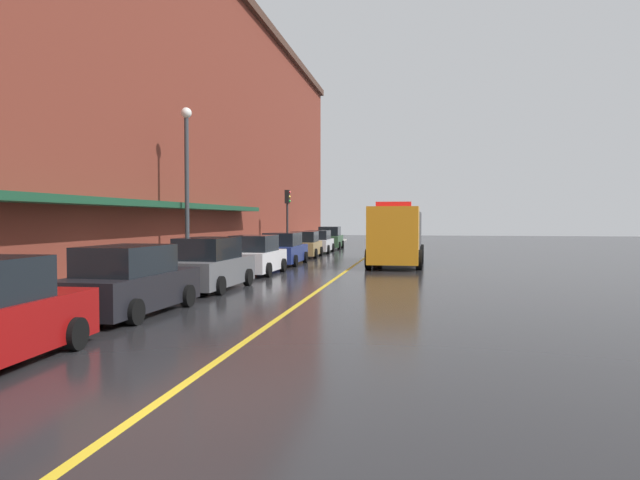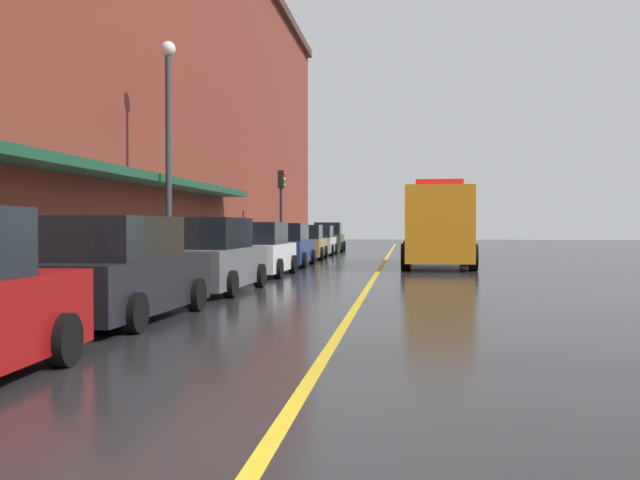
% 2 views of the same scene
% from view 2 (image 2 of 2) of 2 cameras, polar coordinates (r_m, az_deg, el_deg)
% --- Properties ---
extents(ground_plane, '(112.00, 112.00, 0.00)m').
position_cam_2_polar(ground_plane, '(30.38, 4.91, -2.00)').
color(ground_plane, '#232326').
extents(sidewalk_left, '(2.40, 70.00, 0.15)m').
position_cam_2_polar(sidewalk_left, '(31.21, -6.55, -1.79)').
color(sidewalk_left, '#ADA8A0').
rests_on(sidewalk_left, ground).
extents(lane_center_stripe, '(0.16, 70.00, 0.01)m').
position_cam_2_polar(lane_center_stripe, '(30.38, 4.91, -2.00)').
color(lane_center_stripe, gold).
rests_on(lane_center_stripe, ground).
extents(brick_building_left, '(10.66, 64.00, 16.55)m').
position_cam_2_polar(brick_building_left, '(32.81, -17.41, 12.73)').
color(brick_building_left, maroon).
rests_on(brick_building_left, ground).
extents(parked_car_1, '(2.19, 4.83, 1.84)m').
position_cam_2_polar(parked_car_1, '(13.23, -15.68, -2.44)').
color(parked_car_1, black).
rests_on(parked_car_1, ground).
extents(parked_car_2, '(2.16, 4.68, 1.87)m').
position_cam_2_polar(parked_car_2, '(18.38, -8.63, -1.37)').
color(parked_car_2, '#595B60').
rests_on(parked_car_2, ground).
extents(parked_car_3, '(2.18, 4.21, 1.78)m').
position_cam_2_polar(parked_car_3, '(24.06, -4.95, -0.86)').
color(parked_car_3, silver).
rests_on(parked_car_3, ground).
extents(parked_car_4, '(2.12, 4.75, 1.77)m').
position_cam_2_polar(parked_car_4, '(29.58, -2.75, -0.49)').
color(parked_car_4, navy).
rests_on(parked_car_4, ground).
extents(parked_car_5, '(2.05, 4.17, 1.70)m').
position_cam_2_polar(parked_car_5, '(35.69, -1.14, -0.25)').
color(parked_car_5, '#A5844C').
rests_on(parked_car_5, ground).
extents(parked_car_6, '(2.10, 4.63, 1.66)m').
position_cam_2_polar(parked_car_6, '(40.81, -0.17, -0.10)').
color(parked_car_6, silver).
rests_on(parked_car_6, ground).
extents(parked_car_7, '(2.14, 4.44, 1.86)m').
position_cam_2_polar(parked_car_7, '(46.51, 0.68, 0.16)').
color(parked_car_7, '#2D5133').
rests_on(parked_car_7, ground).
extents(utility_truck, '(2.92, 8.73, 3.37)m').
position_cam_2_polar(utility_truck, '(30.12, 9.22, 1.02)').
color(utility_truck, orange).
rests_on(utility_truck, ground).
extents(parking_meter_1, '(0.14, 0.18, 1.33)m').
position_cam_2_polar(parking_meter_1, '(16.16, -16.43, -1.07)').
color(parking_meter_1, '#4C4C51').
rests_on(parking_meter_1, sidewalk_left).
extents(parking_meter_2, '(0.14, 0.18, 1.33)m').
position_cam_2_polar(parking_meter_2, '(23.14, -9.16, -0.38)').
color(parking_meter_2, '#4C4C51').
rests_on(parking_meter_2, sidewalk_left).
extents(parking_meter_3, '(0.14, 0.18, 1.33)m').
position_cam_2_polar(parking_meter_3, '(20.73, -11.09, -0.56)').
color(parking_meter_3, '#4C4C51').
rests_on(parking_meter_3, sidewalk_left).
extents(street_lamp_left, '(0.44, 0.44, 6.94)m').
position_cam_2_polar(street_lamp_left, '(21.97, -11.86, 8.26)').
color(street_lamp_left, '#33383D').
rests_on(street_lamp_left, sidewalk_left).
extents(traffic_light_near, '(0.38, 0.36, 4.30)m').
position_cam_2_polar(traffic_light_near, '(36.66, -3.08, 3.47)').
color(traffic_light_near, '#232326').
rests_on(traffic_light_near, sidewalk_left).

